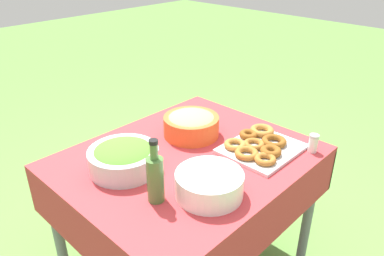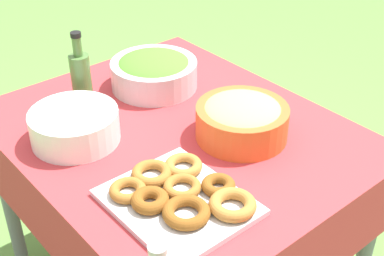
{
  "view_description": "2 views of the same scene",
  "coord_description": "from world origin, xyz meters",
  "px_view_note": "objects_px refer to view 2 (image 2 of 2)",
  "views": [
    {
      "loc": [
        1.04,
        1.02,
        1.62
      ],
      "look_at": [
        -0.05,
        -0.02,
        0.85
      ],
      "focal_mm": 35.0,
      "sensor_mm": 36.0,
      "label": 1
    },
    {
      "loc": [
        -1.09,
        0.85,
        1.63
      ],
      "look_at": [
        -0.07,
        -0.01,
        0.77
      ],
      "focal_mm": 50.0,
      "sensor_mm": 36.0,
      "label": 2
    }
  ],
  "objects_px": {
    "donut_platter": "(180,196)",
    "plate_stack": "(75,126)",
    "salad_bowl": "(154,71)",
    "olive_oil_bottle": "(81,78)",
    "pasta_bowl": "(242,118)"
  },
  "relations": [
    {
      "from": "donut_platter",
      "to": "plate_stack",
      "type": "xyz_separation_m",
      "value": [
        0.42,
        0.06,
        0.03
      ]
    },
    {
      "from": "olive_oil_bottle",
      "to": "plate_stack",
      "type": "bearing_deg",
      "value": 142.76
    },
    {
      "from": "salad_bowl",
      "to": "pasta_bowl",
      "type": "distance_m",
      "value": 0.42
    },
    {
      "from": "olive_oil_bottle",
      "to": "salad_bowl",
      "type": "bearing_deg",
      "value": -99.76
    },
    {
      "from": "donut_platter",
      "to": "olive_oil_bottle",
      "type": "height_order",
      "value": "olive_oil_bottle"
    },
    {
      "from": "donut_platter",
      "to": "plate_stack",
      "type": "height_order",
      "value": "plate_stack"
    },
    {
      "from": "plate_stack",
      "to": "olive_oil_bottle",
      "type": "xyz_separation_m",
      "value": [
        0.16,
        -0.12,
        0.05
      ]
    },
    {
      "from": "plate_stack",
      "to": "donut_platter",
      "type": "bearing_deg",
      "value": -172.25
    },
    {
      "from": "pasta_bowl",
      "to": "olive_oil_bottle",
      "type": "distance_m",
      "value": 0.54
    },
    {
      "from": "pasta_bowl",
      "to": "salad_bowl",
      "type": "bearing_deg",
      "value": 1.32
    },
    {
      "from": "donut_platter",
      "to": "olive_oil_bottle",
      "type": "xyz_separation_m",
      "value": [
        0.58,
        -0.07,
        0.08
      ]
    },
    {
      "from": "donut_platter",
      "to": "plate_stack",
      "type": "distance_m",
      "value": 0.42
    },
    {
      "from": "salad_bowl",
      "to": "olive_oil_bottle",
      "type": "height_order",
      "value": "olive_oil_bottle"
    },
    {
      "from": "salad_bowl",
      "to": "donut_platter",
      "type": "distance_m",
      "value": 0.63
    },
    {
      "from": "salad_bowl",
      "to": "plate_stack",
      "type": "xyz_separation_m",
      "value": [
        -0.12,
        0.38,
        -0.01
      ]
    }
  ]
}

